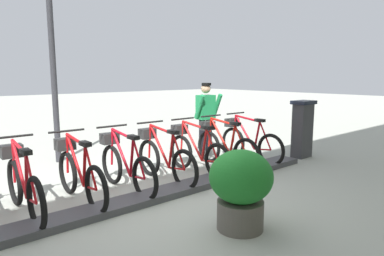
{
  "coord_description": "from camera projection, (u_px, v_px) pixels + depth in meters",
  "views": [
    {
      "loc": [
        -4.09,
        2.8,
        1.83
      ],
      "look_at": [
        0.5,
        -1.11,
        0.9
      ],
      "focal_mm": 31.89,
      "sensor_mm": 36.0,
      "label": 1
    }
  ],
  "objects": [
    {
      "name": "bike_docked_2",
      "position": [
        196.0,
        151.0,
        6.39
      ],
      "size": [
        1.72,
        0.54,
        1.02
      ],
      "color": "black",
      "rests_on": "ground"
    },
    {
      "name": "lamp_post",
      "position": [
        51.0,
        37.0,
        6.91
      ],
      "size": [
        0.32,
        0.32,
        3.98
      ],
      "color": "#2D2D33",
      "rests_on": "ground"
    },
    {
      "name": "planter_bush",
      "position": [
        241.0,
        185.0,
        4.04
      ],
      "size": [
        0.76,
        0.76,
        0.97
      ],
      "color": "#59544C",
      "rests_on": "ground"
    },
    {
      "name": "bike_docked_1",
      "position": [
        224.0,
        146.0,
        6.87
      ],
      "size": [
        1.72,
        0.54,
        1.02
      ],
      "color": "black",
      "rests_on": "ground"
    },
    {
      "name": "ground_plane",
      "position": [
        158.0,
        198.0,
        5.15
      ],
      "size": [
        60.0,
        60.0,
        0.0
      ],
      "primitive_type": "plane",
      "color": "#AAADA1"
    },
    {
      "name": "dock_rail_base",
      "position": [
        158.0,
        195.0,
        5.14
      ],
      "size": [
        0.44,
        6.82,
        0.1
      ],
      "primitive_type": "cube",
      "color": "#47474C",
      "rests_on": "ground"
    },
    {
      "name": "payment_kiosk",
      "position": [
        302.0,
        128.0,
        7.63
      ],
      "size": [
        0.36,
        0.52,
        1.28
      ],
      "color": "#38383D",
      "rests_on": "ground"
    },
    {
      "name": "bike_docked_3",
      "position": [
        163.0,
        157.0,
        5.91
      ],
      "size": [
        1.72,
        0.54,
        1.02
      ],
      "color": "black",
      "rests_on": "ground"
    },
    {
      "name": "bike_docked_6",
      "position": [
        23.0,
        184.0,
        4.46
      ],
      "size": [
        1.72,
        0.54,
        1.02
      ],
      "color": "black",
      "rests_on": "ground"
    },
    {
      "name": "bike_docked_0",
      "position": [
        248.0,
        141.0,
        7.35
      ],
      "size": [
        1.72,
        0.54,
        1.02
      ],
      "color": "black",
      "rests_on": "ground"
    },
    {
      "name": "worker_near_rack",
      "position": [
        206.0,
        115.0,
        7.95
      ],
      "size": [
        0.49,
        0.64,
        1.66
      ],
      "color": "white",
      "rests_on": "ground"
    },
    {
      "name": "bike_docked_4",
      "position": [
        125.0,
        164.0,
        5.42
      ],
      "size": [
        1.72,
        0.54,
        1.02
      ],
      "color": "black",
      "rests_on": "ground"
    },
    {
      "name": "bike_docked_5",
      "position": [
        79.0,
        173.0,
        4.94
      ],
      "size": [
        1.72,
        0.54,
        1.02
      ],
      "color": "black",
      "rests_on": "ground"
    }
  ]
}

